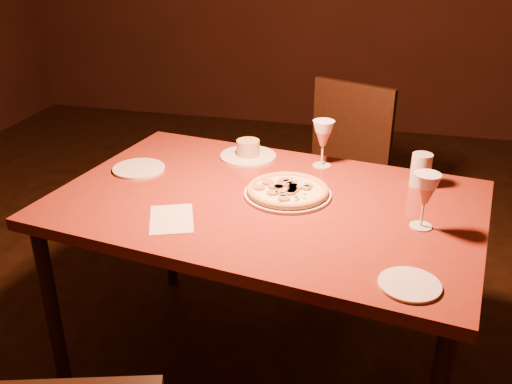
# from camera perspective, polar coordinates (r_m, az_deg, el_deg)

# --- Properties ---
(dining_table) EXTENTS (1.67, 1.21, 0.82)m
(dining_table) POSITION_cam_1_polar(r_m,az_deg,el_deg) (2.13, 1.01, -2.45)
(dining_table) COLOR maroon
(dining_table) RESTS_ON floor
(chair_far) EXTENTS (0.62, 0.62, 0.98)m
(chair_far) POSITION_cam_1_polar(r_m,az_deg,el_deg) (3.12, 8.08, 2.60)
(chair_far) COLOR black
(chair_far) RESTS_ON floor
(pizza_plate) EXTENTS (0.33, 0.33, 0.04)m
(pizza_plate) POSITION_cam_1_polar(r_m,az_deg,el_deg) (2.12, 3.19, 0.11)
(pizza_plate) COLOR silver
(pizza_plate) RESTS_ON dining_table
(ramekin_saucer) EXTENTS (0.24, 0.24, 0.08)m
(ramekin_saucer) POSITION_cam_1_polar(r_m,az_deg,el_deg) (2.47, -0.79, 4.03)
(ramekin_saucer) COLOR silver
(ramekin_saucer) RESTS_ON dining_table
(wine_glass_far) EXTENTS (0.09, 0.09, 0.20)m
(wine_glass_far) POSITION_cam_1_polar(r_m,az_deg,el_deg) (2.36, 6.69, 4.81)
(wine_glass_far) COLOR #B3674A
(wine_glass_far) RESTS_ON dining_table
(wine_glass_right) EXTENTS (0.09, 0.09, 0.19)m
(wine_glass_right) POSITION_cam_1_polar(r_m,az_deg,el_deg) (1.94, 16.47, -0.86)
(wine_glass_right) COLOR #B3674A
(wine_glass_right) RESTS_ON dining_table
(water_tumbler) EXTENTS (0.08, 0.08, 0.13)m
(water_tumbler) POSITION_cam_1_polar(r_m,az_deg,el_deg) (2.27, 16.16, 2.12)
(water_tumbler) COLOR #ABB4BB
(water_tumbler) RESTS_ON dining_table
(side_plate_left) EXTENTS (0.21, 0.21, 0.01)m
(side_plate_left) POSITION_cam_1_polar(r_m,az_deg,el_deg) (2.39, -11.64, 2.30)
(side_plate_left) COLOR silver
(side_plate_left) RESTS_ON dining_table
(side_plate_near) EXTENTS (0.18, 0.18, 0.01)m
(side_plate_near) POSITION_cam_1_polar(r_m,az_deg,el_deg) (1.67, 15.10, -8.93)
(side_plate_near) COLOR silver
(side_plate_near) RESTS_ON dining_table
(menu_card) EXTENTS (0.21, 0.25, 0.00)m
(menu_card) POSITION_cam_1_polar(r_m,az_deg,el_deg) (1.98, -8.45, -2.67)
(menu_card) COLOR beige
(menu_card) RESTS_ON dining_table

